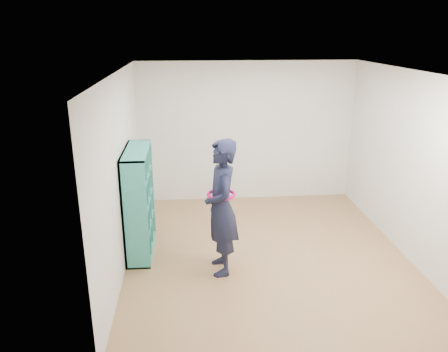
{
  "coord_description": "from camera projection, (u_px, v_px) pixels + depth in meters",
  "views": [
    {
      "loc": [
        -1.11,
        -5.64,
        3.11
      ],
      "look_at": [
        -0.59,
        0.3,
        1.11
      ],
      "focal_mm": 35.0,
      "sensor_mm": 36.0,
      "label": 1
    }
  ],
  "objects": [
    {
      "name": "wall_right",
      "position": [
        409.0,
        165.0,
        6.15
      ],
      "size": [
        0.02,
        4.5,
        2.6
      ],
      "primitive_type": "cube",
      "color": "beige",
      "rests_on": "floor"
    },
    {
      "name": "ceiling",
      "position": [
        272.0,
        72.0,
        5.58
      ],
      "size": [
        4.5,
        4.5,
        0.0
      ],
      "primitive_type": "plane",
      "color": "white",
      "rests_on": "wall_back"
    },
    {
      "name": "wall_front",
      "position": [
        315.0,
        245.0,
        3.87
      ],
      "size": [
        4.0,
        0.02,
        2.6
      ],
      "primitive_type": "cube",
      "color": "beige",
      "rests_on": "floor"
    },
    {
      "name": "wall_back",
      "position": [
        247.0,
        132.0,
        8.12
      ],
      "size": [
        4.0,
        0.02,
        2.6
      ],
      "primitive_type": "cube",
      "color": "beige",
      "rests_on": "floor"
    },
    {
      "name": "floor",
      "position": [
        266.0,
        253.0,
        6.41
      ],
      "size": [
        4.5,
        4.5,
        0.0
      ],
      "primitive_type": "plane",
      "color": "#996B45",
      "rests_on": "ground"
    },
    {
      "name": "smartphone",
      "position": [
        209.0,
        197.0,
        5.7
      ],
      "size": [
        0.03,
        0.08,
        0.12
      ],
      "rotation": [
        0.21,
        0.0,
        0.24
      ],
      "color": "silver",
      "rests_on": "person"
    },
    {
      "name": "bookshelf",
      "position": [
        137.0,
        203.0,
        6.27
      ],
      "size": [
        0.34,
        1.16,
        1.54
      ],
      "color": "teal",
      "rests_on": "floor"
    },
    {
      "name": "person",
      "position": [
        221.0,
        208.0,
        5.67
      ],
      "size": [
        0.49,
        0.7,
        1.83
      ],
      "rotation": [
        0.0,
        0.0,
        -1.49
      ],
      "color": "black",
      "rests_on": "floor"
    },
    {
      "name": "wall_left",
      "position": [
        121.0,
        173.0,
        5.83
      ],
      "size": [
        0.02,
        4.5,
        2.6
      ],
      "primitive_type": "cube",
      "color": "beige",
      "rests_on": "floor"
    }
  ]
}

